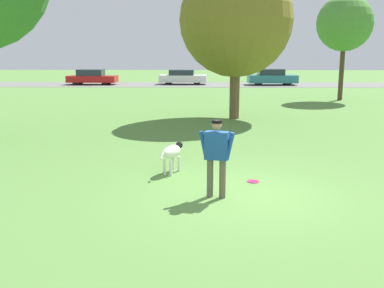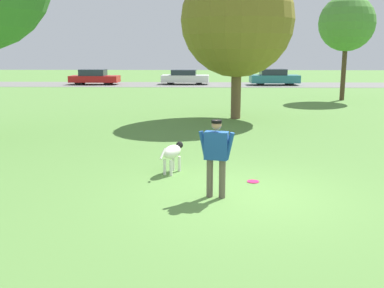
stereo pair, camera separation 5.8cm
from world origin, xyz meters
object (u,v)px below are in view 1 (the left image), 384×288
at_px(tree_far_right, 345,24).
at_px(parked_car_teal, 272,77).
at_px(frisbee, 253,181).
at_px(person, 217,152).
at_px(parked_car_white, 183,77).
at_px(parked_car_red, 92,77).
at_px(tree_mid_center, 236,20).
at_px(dog, 172,153).

relative_size(tree_far_right, parked_car_teal, 1.45).
bearing_deg(frisbee, parked_car_teal, 80.78).
distance_m(person, parked_car_white, 30.78).
bearing_deg(frisbee, person, -128.11).
bearing_deg(person, parked_car_red, 121.27).
bearing_deg(parked_car_white, person, -84.26).
relative_size(person, tree_mid_center, 0.24).
distance_m(parked_car_red, parked_car_white, 7.85).
distance_m(dog, parked_car_teal, 29.04).
height_order(parked_car_red, parked_car_white, parked_car_red).
height_order(person, frisbee, person).
distance_m(person, tree_far_right, 20.15).
distance_m(dog, parked_car_red, 29.74).
relative_size(person, tree_far_right, 0.26).
bearing_deg(tree_mid_center, tree_far_right, 48.03).
bearing_deg(tree_far_right, person, -113.25).
xyz_separation_m(person, dog, (-1.00, 1.82, -0.43)).
distance_m(dog, frisbee, 2.05).
distance_m(tree_mid_center, parked_car_red, 22.62).
relative_size(tree_far_right, tree_mid_center, 0.93).
relative_size(frisbee, parked_car_red, 0.06).
height_order(frisbee, parked_car_white, parked_car_white).
height_order(tree_far_right, parked_car_white, tree_far_right).
xyz_separation_m(dog, parked_car_red, (-8.89, 28.38, 0.14)).
xyz_separation_m(frisbee, tree_mid_center, (0.22, 9.63, 4.10)).
xyz_separation_m(dog, tree_mid_center, (2.07, 8.90, 3.62)).
distance_m(frisbee, tree_far_right, 19.03).
bearing_deg(dog, parked_car_teal, 9.11).
height_order(person, parked_car_red, person).
bearing_deg(parked_car_teal, parked_car_white, 173.87).
bearing_deg(tree_far_right, tree_mid_center, -131.97).
relative_size(dog, tree_far_right, 0.18).
relative_size(frisbee, parked_car_white, 0.06).
bearing_deg(parked_car_red, person, -70.28).
bearing_deg(dog, parked_car_white, 24.27).
xyz_separation_m(person, parked_car_red, (-9.88, 30.20, -0.29)).
distance_m(person, frisbee, 1.66).
bearing_deg(person, dog, 131.90).
xyz_separation_m(tree_far_right, tree_mid_center, (-6.76, -7.52, -0.29)).
bearing_deg(parked_car_teal, tree_far_right, -80.78).
xyz_separation_m(tree_mid_center, parked_car_teal, (4.49, 19.39, -3.46)).
xyz_separation_m(dog, parked_car_teal, (6.57, 28.29, 0.16)).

